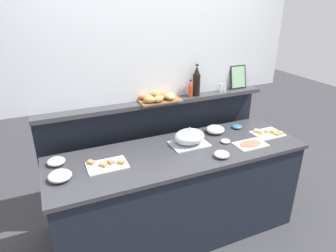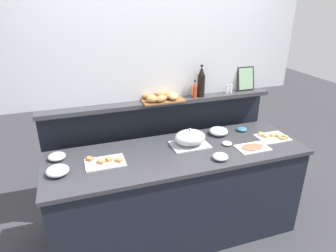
% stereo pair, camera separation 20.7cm
% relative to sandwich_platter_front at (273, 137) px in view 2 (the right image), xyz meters
% --- Properties ---
extents(ground_plane, '(12.00, 12.00, 0.00)m').
position_rel_sandwich_platter_front_xyz_m(ground_plane, '(-0.95, 0.63, -0.92)').
color(ground_plane, '#38383D').
extents(buffet_counter, '(2.27, 0.74, 0.91)m').
position_rel_sandwich_platter_front_xyz_m(buffet_counter, '(-0.95, 0.03, -0.46)').
color(buffet_counter, black).
rests_on(buffet_counter, ground_plane).
extents(back_ledge_unit, '(2.30, 0.22, 1.23)m').
position_rel_sandwich_platter_front_xyz_m(back_ledge_unit, '(-0.95, 0.58, -0.27)').
color(back_ledge_unit, black).
rests_on(back_ledge_unit, ground_plane).
extents(upper_wall_panel, '(2.90, 0.08, 1.37)m').
position_rel_sandwich_platter_front_xyz_m(upper_wall_panel, '(-0.95, 0.60, 1.00)').
color(upper_wall_panel, silver).
rests_on(upper_wall_panel, back_ledge_unit).
extents(sandwich_platter_front, '(0.28, 0.22, 0.04)m').
position_rel_sandwich_platter_front_xyz_m(sandwich_platter_front, '(0.00, 0.00, 0.00)').
color(sandwich_platter_front, white).
rests_on(sandwich_platter_front, buffet_counter).
extents(sandwich_platter_rear, '(0.32, 0.21, 0.04)m').
position_rel_sandwich_platter_front_xyz_m(sandwich_platter_rear, '(-1.58, 0.04, -0.00)').
color(sandwich_platter_rear, white).
rests_on(sandwich_platter_rear, buffet_counter).
extents(cold_cuts_platter, '(0.29, 0.18, 0.02)m').
position_rel_sandwich_platter_front_xyz_m(cold_cuts_platter, '(-0.30, -0.12, -0.00)').
color(cold_cuts_platter, white).
rests_on(cold_cuts_platter, buffet_counter).
extents(serving_cloche, '(0.34, 0.24, 0.17)m').
position_rel_sandwich_platter_front_xyz_m(serving_cloche, '(-0.81, 0.11, 0.06)').
color(serving_cloche, '#B7BABF').
rests_on(serving_cloche, buffet_counter).
extents(glass_bowl_large, '(0.17, 0.17, 0.07)m').
position_rel_sandwich_platter_front_xyz_m(glass_bowl_large, '(-1.95, -0.01, 0.02)').
color(glass_bowl_large, silver).
rests_on(glass_bowl_large, buffet_counter).
extents(glass_bowl_medium, '(0.18, 0.18, 0.07)m').
position_rel_sandwich_platter_front_xyz_m(glass_bowl_medium, '(-0.46, 0.24, 0.02)').
color(glass_bowl_medium, silver).
rests_on(glass_bowl_medium, buffet_counter).
extents(glass_bowl_small, '(0.14, 0.14, 0.06)m').
position_rel_sandwich_platter_front_xyz_m(glass_bowl_small, '(-1.95, 0.23, 0.01)').
color(glass_bowl_small, silver).
rests_on(glass_bowl_small, buffet_counter).
extents(glass_bowl_extra, '(0.13, 0.13, 0.05)m').
position_rel_sandwich_platter_front_xyz_m(glass_bowl_extra, '(-0.67, -0.20, 0.01)').
color(glass_bowl_extra, silver).
rests_on(glass_bowl_extra, buffet_counter).
extents(condiment_bowl_red, '(0.09, 0.09, 0.03)m').
position_rel_sandwich_platter_front_xyz_m(condiment_bowl_red, '(-0.49, 0.01, 0.00)').
color(condiment_bowl_red, silver).
rests_on(condiment_bowl_red, buffet_counter).
extents(condiment_bowl_teal, '(0.10, 0.10, 0.04)m').
position_rel_sandwich_platter_front_xyz_m(condiment_bowl_teal, '(-0.20, 0.24, 0.01)').
color(condiment_bowl_teal, teal).
rests_on(condiment_bowl_teal, buffet_counter).
extents(wine_bottle_dark, '(0.08, 0.08, 0.32)m').
position_rel_sandwich_platter_front_xyz_m(wine_bottle_dark, '(-0.55, 0.49, 0.45)').
color(wine_bottle_dark, black).
rests_on(wine_bottle_dark, back_ledge_unit).
extents(hot_sauce_bottle, '(0.04, 0.04, 0.18)m').
position_rel_sandwich_platter_front_xyz_m(hot_sauce_bottle, '(-0.62, 0.47, 0.39)').
color(hot_sauce_bottle, red).
rests_on(hot_sauce_bottle, back_ledge_unit).
extents(salt_shaker, '(0.03, 0.03, 0.09)m').
position_rel_sandwich_platter_front_xyz_m(salt_shaker, '(-0.25, 0.50, 0.35)').
color(salt_shaker, white).
rests_on(salt_shaker, back_ledge_unit).
extents(pepper_shaker, '(0.03, 0.03, 0.09)m').
position_rel_sandwich_platter_front_xyz_m(pepper_shaker, '(-0.21, 0.50, 0.35)').
color(pepper_shaker, white).
rests_on(pepper_shaker, back_ledge_unit).
extents(bread_basket, '(0.40, 0.30, 0.08)m').
position_rel_sandwich_platter_front_xyz_m(bread_basket, '(-0.95, 0.50, 0.35)').
color(bread_basket, brown).
rests_on(bread_basket, back_ledge_unit).
extents(framed_picture, '(0.19, 0.07, 0.25)m').
position_rel_sandwich_platter_front_xyz_m(framed_picture, '(-0.01, 0.54, 0.44)').
color(framed_picture, black).
rests_on(framed_picture, back_ledge_unit).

